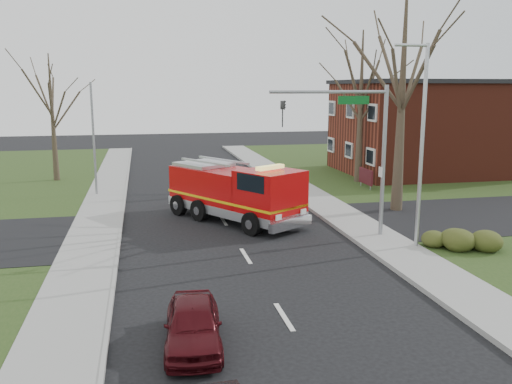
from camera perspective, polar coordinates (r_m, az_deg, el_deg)
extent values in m
plane|color=black|center=(21.95, -1.08, -6.78)|extent=(120.00, 120.00, 0.00)
cube|color=#989792|center=(23.83, 13.79, -5.47)|extent=(2.40, 80.00, 0.15)
cube|color=#989792|center=(21.69, -17.52, -7.31)|extent=(2.40, 80.00, 0.15)
cube|color=maroon|center=(44.95, 18.86, 6.32)|extent=(15.00, 10.00, 7.00)
cube|color=black|center=(44.84, 19.15, 10.90)|extent=(15.40, 10.40, 0.30)
cube|color=silver|center=(41.75, 9.76, 4.36)|extent=(0.12, 1.40, 1.20)
cube|color=#461018|center=(36.51, 11.49, 1.62)|extent=(0.12, 2.00, 1.00)
cylinder|color=gray|center=(35.86, 11.97, 0.71)|extent=(0.08, 0.08, 0.90)
cylinder|color=gray|center=(37.31, 10.98, 1.14)|extent=(0.08, 0.08, 0.90)
ellipsoid|color=#353D16|center=(24.21, 20.87, -4.39)|extent=(2.80, 2.00, 0.90)
cone|color=#3D3224|center=(29.75, 15.08, 9.27)|extent=(0.64, 0.64, 12.00)
cone|color=#3D3224|center=(38.57, 10.95, 8.63)|extent=(0.56, 0.56, 10.50)
cone|color=#3D3224|center=(41.04, -20.62, 7.22)|extent=(0.44, 0.44, 9.00)
cylinder|color=gray|center=(24.60, 13.26, 2.99)|extent=(0.18, 0.18, 6.80)
cylinder|color=gray|center=(23.38, 7.73, 10.41)|extent=(5.20, 0.14, 0.14)
cube|color=#0C591E|center=(23.78, 10.24, 9.50)|extent=(1.40, 0.06, 0.35)
imported|color=black|center=(22.80, 2.90, 9.60)|extent=(0.22, 0.18, 1.10)
cylinder|color=#B7BABF|center=(23.05, 17.04, 4.29)|extent=(0.16, 0.16, 8.40)
cylinder|color=#B7BABF|center=(22.64, 16.03, 14.64)|extent=(1.40, 0.12, 0.12)
cylinder|color=gray|center=(34.80, -16.71, 5.25)|extent=(0.14, 0.14, 7.00)
cube|color=#AF0809|center=(28.24, -3.97, 0.42)|extent=(4.91, 5.72, 2.08)
cube|color=#AF0809|center=(25.50, 1.49, -0.36)|extent=(3.55, 3.55, 2.37)
cube|color=#B7BABF|center=(27.53, -2.35, -1.62)|extent=(6.30, 7.91, 0.45)
cube|color=#E5B20C|center=(27.41, -2.36, -0.51)|extent=(6.31, 7.92, 0.12)
cube|color=black|center=(24.63, 3.30, 0.97)|extent=(1.98, 1.29, 0.84)
cube|color=#E5D866|center=(25.27, 1.50, 2.61)|extent=(1.52, 1.14, 0.18)
cylinder|color=black|center=(24.80, -0.45, -3.38)|extent=(0.87, 1.11, 1.09)
cylinder|color=black|center=(26.59, 3.57, -2.42)|extent=(0.87, 1.11, 1.09)
cylinder|color=black|center=(29.04, -8.15, -1.36)|extent=(0.87, 1.11, 1.09)
cylinder|color=black|center=(30.58, -4.26, -0.66)|extent=(0.87, 1.11, 1.09)
imported|color=#3E0A0E|center=(14.63, -6.64, -13.63)|extent=(1.76, 3.74, 1.24)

